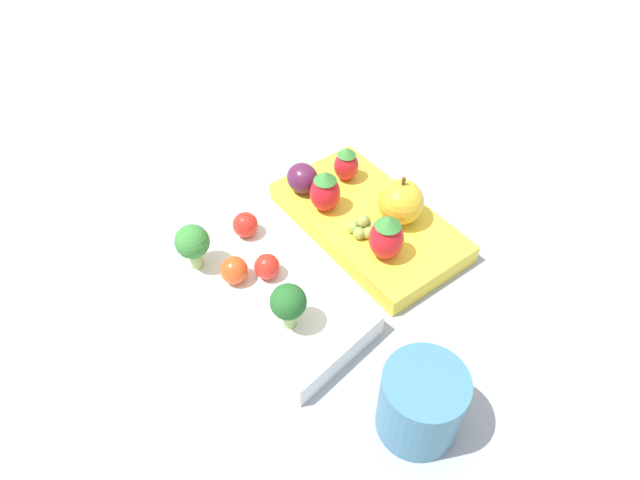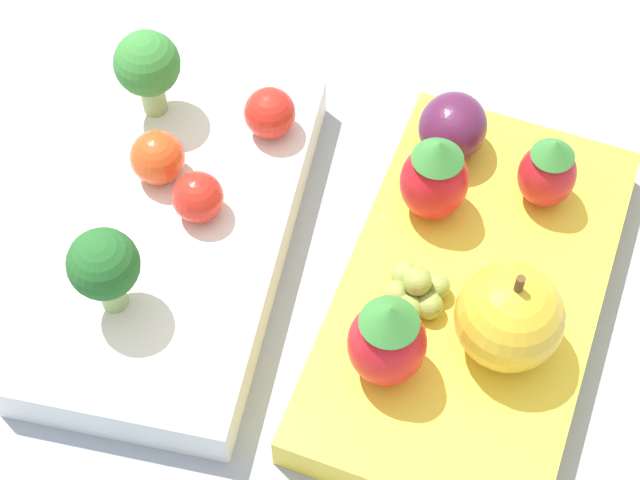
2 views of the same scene
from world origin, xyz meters
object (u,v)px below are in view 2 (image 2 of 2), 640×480
Objects in this scene: broccoli_floret_0 at (148,66)px; cherry_tomato_0 at (199,196)px; bento_box_fruit at (470,299)px; broccoli_floret_1 at (104,266)px; strawberry_1 at (435,177)px; plum at (453,127)px; cherry_tomato_1 at (270,113)px; strawberry_0 at (387,340)px; grape_cluster at (416,291)px; strawberry_2 at (548,171)px; cherry_tomato_2 at (157,157)px; bento_box_savoury at (175,236)px; apple at (509,317)px.

broccoli_floret_0 is 0.07m from cherry_tomato_0.
broccoli_floret_1 is (-0.07, 0.15, 0.04)m from bento_box_fruit.
plum is at bearing 3.71° from strawberry_1.
strawberry_0 is at bearing -136.46° from cherry_tomato_1.
broccoli_floret_1 reaches higher than strawberry_1.
bento_box_fruit is at bearing -24.36° from strawberry_0.
bento_box_fruit is 0.03m from grape_cluster.
bento_box_fruit is 0.07m from strawberry_2.
strawberry_0 is (-0.06, -0.14, 0.01)m from cherry_tomato_2.
cherry_tomato_1 is at bearing -11.38° from cherry_tomato_0.
cherry_tomato_2 is 0.15m from strawberry_0.
broccoli_floret_0 is 0.18m from strawberry_0.
bento_box_savoury is at bearing 74.14° from strawberry_0.
broccoli_floret_1 is at bearing -169.99° from cherry_tomato_2.
broccoli_floret_0 is at bearing 102.64° from plum.
strawberry_2 is at bearing 3.21° from apple.
strawberry_1 is at bearing -66.33° from cherry_tomato_0.
cherry_tomato_1 reaches higher than grape_cluster.
apple reaches higher than cherry_tomato_1.
cherry_tomato_0 is 0.12m from strawberry_0.
cherry_tomato_0 is 0.47× the size of strawberry_0.
strawberry_2 reaches higher than bento_box_savoury.
bento_box_fruit is at bearing -54.61° from grape_cluster.
broccoli_floret_1 reaches higher than cherry_tomato_0.
strawberry_0 is (-0.04, -0.11, 0.01)m from cherry_tomato_0.
strawberry_2 reaches higher than cherry_tomato_0.
bento_box_fruit is 0.05m from apple.
apple is at bearing -91.39° from bento_box_savoury.
apple is (-0.06, -0.20, -0.01)m from broccoli_floret_0.
broccoli_floret_0 is (0.06, 0.04, 0.04)m from bento_box_savoury.
cherry_tomato_2 reaches higher than bento_box_savoury.
strawberry_1 is (-0.01, -0.09, 0.01)m from cherry_tomato_1.
broccoli_floret_1 is 0.98× the size of strawberry_1.
plum is (0.09, -0.11, 0.03)m from bento_box_savoury.
cherry_tomato_0 is at bearing -43.64° from bento_box_savoury.
strawberry_2 reaches higher than bento_box_fruit.
apple reaches higher than plum.
cherry_tomato_2 is 0.51× the size of strawberry_0.
broccoli_floret_0 is at bearing 29.56° from cherry_tomato_2.
strawberry_2 is (0.06, -0.02, 0.03)m from bento_box_fruit.
cherry_tomato_2 is 0.18m from apple.
cherry_tomato_1 is 0.84× the size of grape_cluster.
broccoli_floret_0 reaches higher than cherry_tomato_2.
bento_box_savoury is 1.05× the size of bento_box_fruit.
strawberry_0 is at bearing -174.86° from strawberry_1.
bento_box_fruit is at bearing -137.93° from strawberry_1.
strawberry_2 reaches higher than plum.
broccoli_floret_1 is 0.18m from plum.
bento_box_fruit is 0.06m from strawberry_1.
cherry_tomato_2 is at bearing 81.80° from grape_cluster.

